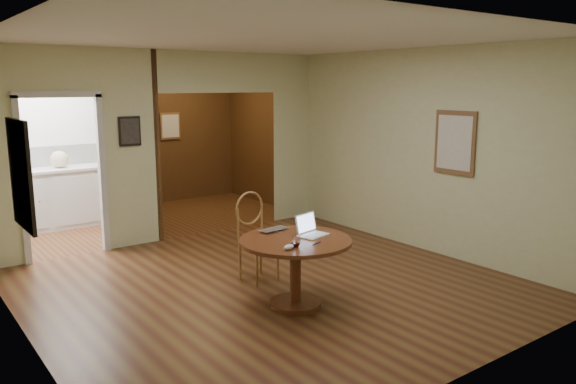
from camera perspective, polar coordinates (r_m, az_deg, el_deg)
floor at (r=6.37m, az=-1.66°, el=-9.52°), size 5.00×5.00×0.00m
room_shell at (r=8.58m, az=-16.36°, el=4.17°), size 5.20×7.50×5.00m
dining_table at (r=5.66m, az=0.76°, el=-6.57°), size 1.13×1.13×0.71m
chair at (r=6.45m, az=-3.37°, el=-4.01°), size 0.47×0.47×1.02m
open_laptop at (r=5.75m, az=2.22°, el=-3.78°), size 0.34×0.32×0.21m
closed_laptop at (r=5.87m, az=-1.13°, el=-3.94°), size 0.35×0.25×0.03m
mouse at (r=5.25m, az=0.09°, el=-5.60°), size 0.13×0.10×0.05m
wine_glass at (r=5.33m, az=0.78°, el=-5.06°), size 0.09×0.09×0.10m
pen at (r=5.45m, az=2.93°, el=-5.23°), size 0.13×0.05×0.01m
kitchen_cabinet at (r=9.49m, az=-23.42°, el=-0.66°), size 2.06×0.60×0.94m
grocery_bag at (r=9.46m, az=-22.21°, el=3.09°), size 0.33×0.30×0.27m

